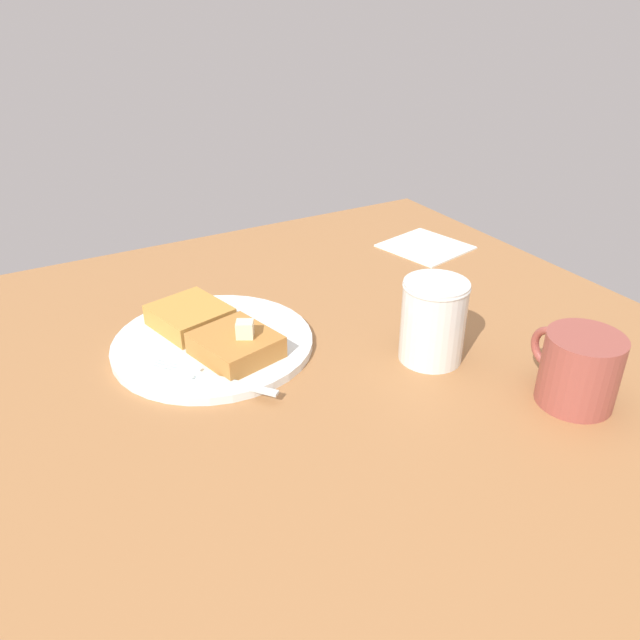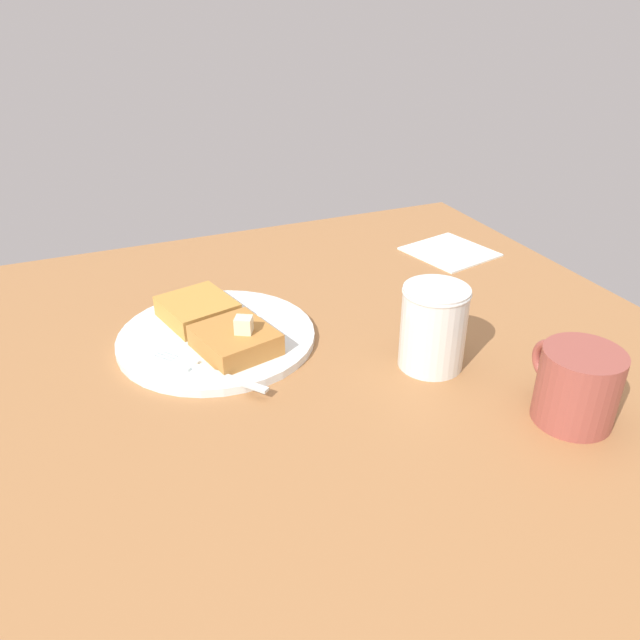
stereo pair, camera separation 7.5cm
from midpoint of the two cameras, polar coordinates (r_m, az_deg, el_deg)
The scene contains 9 objects.
table_surface at distance 77.14cm, azimuth -1.89°, elevation -3.90°, with size 90.37×90.37×2.29cm, color #9F6A3E.
plate at distance 79.43cm, azimuth -12.42°, elevation -2.12°, with size 24.86×24.86×1.05cm.
toast_slice_left at distance 74.86cm, azimuth -10.55°, elevation -2.35°, with size 9.03×8.28×2.69cm, color #B47635.
toast_slice_middle at distance 82.35cm, azimuth -14.37°, elevation 0.25°, with size 9.03×8.28×2.69cm, color #BF863A.
butter_pat_primary at distance 73.21cm, azimuth -9.80°, elevation -0.92°, with size 1.98×1.78×1.98cm, color beige.
fork at distance 72.11cm, azimuth -13.43°, elevation -5.10°, with size 13.46×11.03×0.36cm.
syrup_jar at distance 74.08cm, azimuth 7.46°, elevation -0.52°, with size 7.83×7.83×10.08cm.
napkin at distance 108.14cm, azimuth 7.68°, elevation 6.62°, with size 12.60×12.27×0.30cm, color white.
coffee_mug at distance 70.29cm, azimuth 19.81°, elevation -4.33°, with size 10.89×8.18×8.13cm.
Camera 1 is at (-56.09, 33.08, 42.78)cm, focal length 35.00 mm.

